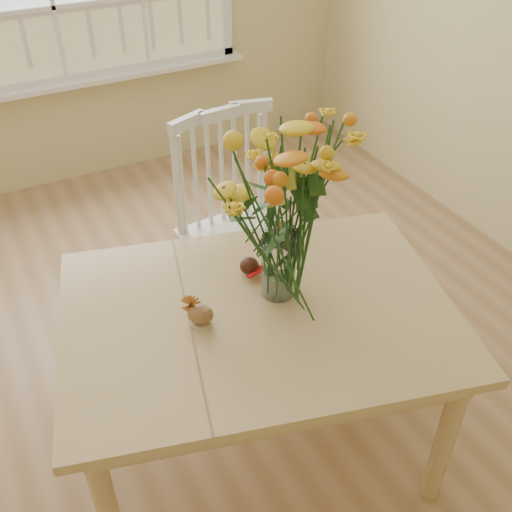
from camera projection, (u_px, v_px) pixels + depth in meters
floor at (215, 395)px, 2.69m from camera, size 4.00×4.50×0.01m
dining_table at (259, 329)px, 2.13m from camera, size 1.55×1.27×0.72m
windsor_chair at (235, 218)px, 2.76m from camera, size 0.53×0.51×1.06m
flower_vase at (280, 196)px, 1.90m from camera, size 0.56×0.56×0.67m
pumpkin at (276, 280)px, 2.14m from camera, size 0.09×0.09×0.07m
turkey_figurine at (201, 315)px, 1.99m from camera, size 0.11×0.10×0.11m
dark_gourd at (249, 266)px, 2.21m from camera, size 0.13×0.10×0.06m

